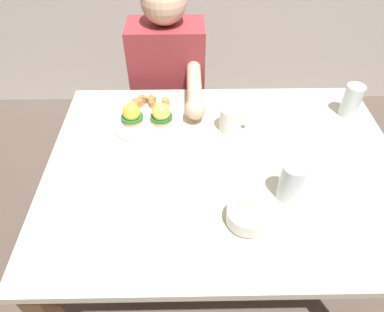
{
  "coord_description": "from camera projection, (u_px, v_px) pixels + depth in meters",
  "views": [
    {
      "loc": [
        -0.12,
        -0.81,
        1.58
      ],
      "look_at": [
        -0.11,
        0.0,
        0.78
      ],
      "focal_mm": 32.35,
      "sensor_mm": 36.0,
      "label": 1
    }
  ],
  "objects": [
    {
      "name": "fork",
      "position": [
        318.0,
        168.0,
        1.15
      ],
      "size": [
        0.15,
        0.06,
        0.0
      ],
      "color": "silver",
      "rests_on": "dining_table"
    },
    {
      "name": "water_glass_far",
      "position": [
        351.0,
        102.0,
        1.32
      ],
      "size": [
        0.07,
        0.07,
        0.13
      ],
      "color": "silver",
      "rests_on": "dining_table"
    },
    {
      "name": "fruit_bowl",
      "position": [
        247.0,
        216.0,
        0.98
      ],
      "size": [
        0.12,
        0.12,
        0.06
      ],
      "color": "white",
      "rests_on": "dining_table"
    },
    {
      "name": "diner_person",
      "position": [
        169.0,
        88.0,
        1.66
      ],
      "size": [
        0.34,
        0.54,
        1.14
      ],
      "color": "#33333D",
      "rests_on": "ground_plane"
    },
    {
      "name": "water_glass_near",
      "position": [
        291.0,
        184.0,
        1.03
      ],
      "size": [
        0.07,
        0.07,
        0.13
      ],
      "color": "silver",
      "rests_on": "dining_table"
    },
    {
      "name": "coffee_mug",
      "position": [
        231.0,
        119.0,
        1.26
      ],
      "size": [
        0.11,
        0.08,
        0.09
      ],
      "color": "white",
      "rests_on": "dining_table"
    },
    {
      "name": "eggs_benedict_plate",
      "position": [
        147.0,
        117.0,
        1.31
      ],
      "size": [
        0.27,
        0.27,
        0.09
      ],
      "color": "white",
      "rests_on": "dining_table"
    },
    {
      "name": "dining_table",
      "position": [
        223.0,
        185.0,
        1.24
      ],
      "size": [
        1.2,
        0.9,
        0.74
      ],
      "color": "beige",
      "rests_on": "ground_plane"
    },
    {
      "name": "ground_plane",
      "position": [
        215.0,
        270.0,
        1.68
      ],
      "size": [
        6.0,
        6.0,
        0.0
      ],
      "primitive_type": "plane",
      "color": "brown"
    }
  ]
}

